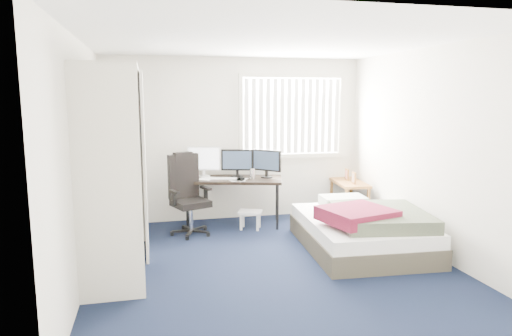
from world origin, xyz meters
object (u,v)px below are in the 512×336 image
object	(u,v)px
office_chair	(188,203)
bed	(363,229)
desk	(234,175)
nightstand	(349,186)

from	to	relation	value
office_chair	bed	bearing A→B (deg)	-30.30
desk	bed	bearing A→B (deg)	-48.72
nightstand	bed	xyz separation A→B (m)	(-0.49, -1.47, -0.25)
office_chair	desk	bearing A→B (deg)	24.97
office_chair	nightstand	world-z (taller)	office_chair
desk	bed	xyz separation A→B (m)	(1.35, -1.54, -0.47)
office_chair	bed	size ratio (longest dim) A/B	0.59
nightstand	bed	size ratio (longest dim) A/B	0.46
nightstand	bed	world-z (taller)	nightstand
desk	office_chair	bearing A→B (deg)	-155.03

